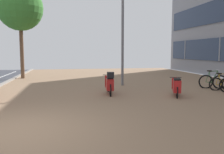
{
  "coord_description": "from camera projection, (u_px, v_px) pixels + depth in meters",
  "views": [
    {
      "loc": [
        1.28,
        -5.66,
        1.88
      ],
      "look_at": [
        2.78,
        2.27,
        1.0
      ],
      "focal_mm": 37.62,
      "sensor_mm": 36.0,
      "label": 1
    }
  ],
  "objects": [
    {
      "name": "ground",
      "position": [
        75.0,
        129.0,
        5.76
      ],
      "size": [
        21.0,
        40.0,
        0.13
      ],
      "color": "#30323B"
    },
    {
      "name": "bicycle_rack_04",
      "position": [
        222.0,
        84.0,
        11.38
      ],
      "size": [
        1.26,
        0.47,
        0.92
      ],
      "color": "black",
      "rests_on": "ground"
    },
    {
      "name": "bicycle_rack_05",
      "position": [
        213.0,
        81.0,
        12.03
      ],
      "size": [
        1.37,
        0.56,
        1.01
      ],
      "color": "black",
      "rests_on": "ground"
    },
    {
      "name": "scooter_near",
      "position": [
        177.0,
        87.0,
        9.9
      ],
      "size": [
        0.85,
        1.63,
        0.8
      ],
      "color": "black",
      "rests_on": "ground"
    },
    {
      "name": "scooter_mid",
      "position": [
        110.0,
        84.0,
        10.26
      ],
      "size": [
        0.52,
        1.71,
        1.06
      ],
      "color": "black",
      "rests_on": "ground"
    },
    {
      "name": "lamp_post",
      "position": [
        123.0,
        21.0,
        12.77
      ],
      "size": [
        0.2,
        0.52,
        6.46
      ],
      "color": "slate",
      "rests_on": "ground"
    },
    {
      "name": "street_tree",
      "position": [
        20.0,
        8.0,
        16.07
      ],
      "size": [
        3.1,
        3.1,
        6.42
      ],
      "color": "brown",
      "rests_on": "ground"
    }
  ]
}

